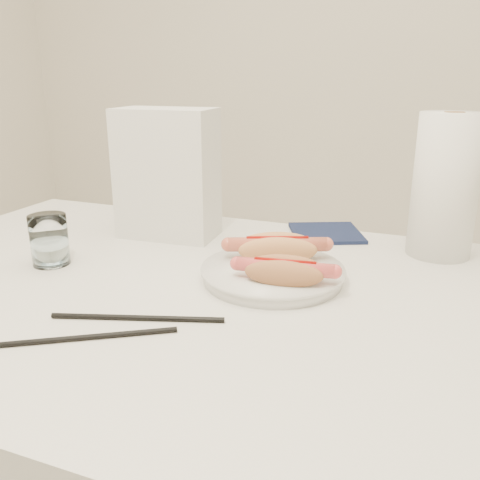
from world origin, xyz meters
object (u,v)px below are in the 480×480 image
(hotdog_left, at_px, (277,248))
(hotdog_right, at_px, (285,271))
(water_glass, at_px, (49,240))
(napkin_box, at_px, (167,174))
(table, at_px, (182,317))
(plate, at_px, (273,275))
(paper_towel_roll, at_px, (445,186))

(hotdog_left, relative_size, hotdog_right, 1.09)
(water_glass, distance_m, napkin_box, 0.27)
(water_glass, bearing_deg, hotdog_right, 3.16)
(hotdog_right, bearing_deg, hotdog_left, 105.86)
(water_glass, bearing_deg, table, 0.12)
(hotdog_left, bearing_deg, plate, -103.22)
(napkin_box, bearing_deg, paper_towel_roll, 4.98)
(table, bearing_deg, napkin_box, 122.14)
(plate, height_order, water_glass, water_glass)
(hotdog_left, distance_m, water_glass, 0.40)
(plate, height_order, paper_towel_roll, paper_towel_roll)
(hotdog_left, xyz_separation_m, water_glass, (-0.39, -0.12, 0.00))
(table, xyz_separation_m, plate, (0.13, 0.07, 0.07))
(hotdog_right, bearing_deg, paper_towel_roll, 44.44)
(table, distance_m, hotdog_left, 0.20)
(paper_towel_roll, bearing_deg, table, -141.57)
(water_glass, bearing_deg, hotdog_left, 16.72)
(table, bearing_deg, plate, 27.88)
(paper_towel_roll, bearing_deg, napkin_box, -171.47)
(hotdog_left, height_order, water_glass, water_glass)
(table, xyz_separation_m, hotdog_right, (0.17, 0.02, 0.10))
(hotdog_left, relative_size, paper_towel_roll, 0.63)
(water_glass, bearing_deg, plate, 10.33)
(plate, xyz_separation_m, hotdog_right, (0.03, -0.05, 0.03))
(plate, relative_size, paper_towel_roll, 0.87)
(hotdog_left, distance_m, napkin_box, 0.31)
(plate, bearing_deg, hotdog_right, -54.31)
(hotdog_left, height_order, hotdog_right, hotdog_left)
(hotdog_left, bearing_deg, paper_towel_roll, 14.89)
(table, relative_size, plate, 5.25)
(table, height_order, plate, plate)
(plate, relative_size, hotdog_left, 1.38)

